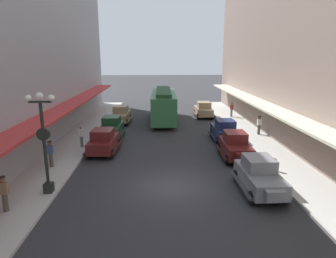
# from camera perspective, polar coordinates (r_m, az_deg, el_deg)

# --- Properties ---
(ground_plane) EXTENTS (200.00, 200.00, 0.00)m
(ground_plane) POSITION_cam_1_polar(r_m,az_deg,el_deg) (16.83, 0.76, -10.85)
(ground_plane) COLOR #2D2D30
(sidewalk_left) EXTENTS (3.00, 60.00, 0.15)m
(sidewalk_left) POSITION_cam_1_polar(r_m,az_deg,el_deg) (18.08, -24.12, -10.06)
(sidewalk_left) COLOR #B7B5AD
(sidewalk_left) RESTS_ON ground
(sidewalk_right) EXTENTS (3.00, 60.00, 0.15)m
(sidewalk_right) POSITION_cam_1_polar(r_m,az_deg,el_deg) (18.71, 24.69, -9.32)
(sidewalk_right) COLOR #B7B5AD
(sidewalk_right) RESTS_ON ground
(parked_car_0) EXTENTS (2.30, 4.32, 1.84)m
(parked_car_0) POSITION_cam_1_polar(r_m,az_deg,el_deg) (32.35, -9.00, 2.75)
(parked_car_0) COLOR #997F5B
(parked_car_0) RESTS_ON ground
(parked_car_1) EXTENTS (2.17, 4.27, 1.84)m
(parked_car_1) POSITION_cam_1_polar(r_m,az_deg,el_deg) (25.70, 10.66, -0.16)
(parked_car_1) COLOR #19234C
(parked_car_1) RESTS_ON ground
(parked_car_2) EXTENTS (2.20, 4.28, 1.84)m
(parked_car_2) POSITION_cam_1_polar(r_m,az_deg,el_deg) (35.38, 6.75, 3.75)
(parked_car_2) COLOR #997F5B
(parked_car_2) RESTS_ON ground
(parked_car_3) EXTENTS (2.19, 4.28, 1.84)m
(parked_car_3) POSITION_cam_1_polar(r_m,az_deg,el_deg) (16.60, 16.98, -8.30)
(parked_car_3) COLOR slate
(parked_car_3) RESTS_ON ground
(parked_car_4) EXTENTS (2.22, 4.29, 1.84)m
(parked_car_4) POSITION_cam_1_polar(r_m,az_deg,el_deg) (26.74, -10.72, 0.38)
(parked_car_4) COLOR #193D23
(parked_car_4) RESTS_ON ground
(parked_car_5) EXTENTS (2.21, 4.28, 1.84)m
(parked_car_5) POSITION_cam_1_polar(r_m,az_deg,el_deg) (21.51, 12.67, -2.98)
(parked_car_5) COLOR #591919
(parked_car_5) RESTS_ON ground
(parked_car_6) EXTENTS (2.31, 4.32, 1.84)m
(parked_car_6) POSITION_cam_1_polar(r_m,az_deg,el_deg) (22.58, -12.13, -2.16)
(parked_car_6) COLOR #591919
(parked_car_6) RESTS_ON ground
(streetcar) EXTENTS (2.63, 9.63, 3.46)m
(streetcar) POSITION_cam_1_polar(r_m,az_deg,el_deg) (32.68, -0.87, 4.73)
(streetcar) COLOR #33723F
(streetcar) RESTS_ON ground
(lamp_post_with_clock) EXTENTS (1.42, 0.44, 5.16)m
(lamp_post_with_clock) POSITION_cam_1_polar(r_m,az_deg,el_deg) (16.07, -22.50, -1.81)
(lamp_post_with_clock) COLOR black
(lamp_post_with_clock) RESTS_ON sidewalk_left
(fire_hydrant) EXTENTS (0.24, 0.24, 0.82)m
(fire_hydrant) POSITION_cam_1_polar(r_m,az_deg,el_deg) (19.52, 19.58, -6.37)
(fire_hydrant) COLOR #B21E19
(fire_hydrant) RESTS_ON sidewalk_right
(pedestrian_1) EXTENTS (0.36, 0.28, 1.67)m
(pedestrian_1) POSITION_cam_1_polar(r_m,az_deg,el_deg) (20.35, -21.42, -4.37)
(pedestrian_1) COLOR #4C4238
(pedestrian_1) RESTS_ON sidewalk_left
(pedestrian_2) EXTENTS (0.36, 0.28, 1.67)m
(pedestrian_2) POSITION_cam_1_polar(r_m,az_deg,el_deg) (35.45, 11.98, 3.69)
(pedestrian_2) COLOR slate
(pedestrian_2) RESTS_ON sidewalk_right
(pedestrian_3) EXTENTS (0.36, 0.28, 1.67)m
(pedestrian_3) POSITION_cam_1_polar(r_m,az_deg,el_deg) (15.56, -28.66, -10.69)
(pedestrian_3) COLOR #4C4238
(pedestrian_3) RESTS_ON sidewalk_left
(pedestrian_4) EXTENTS (0.36, 0.24, 1.64)m
(pedestrian_4) POSITION_cam_1_polar(r_m,az_deg,el_deg) (23.96, -16.14, -1.37)
(pedestrian_4) COLOR slate
(pedestrian_4) RESTS_ON sidewalk_left
(pedestrian_5) EXTENTS (0.36, 0.28, 1.67)m
(pedestrian_5) POSITION_cam_1_polar(r_m,az_deg,el_deg) (27.98, 16.92, 0.75)
(pedestrian_5) COLOR #4C4238
(pedestrian_5) RESTS_ON sidewalk_right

